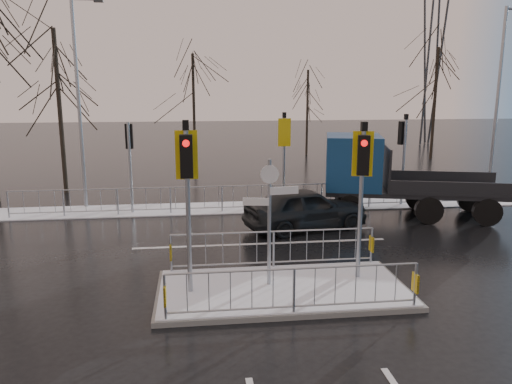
{
  "coord_description": "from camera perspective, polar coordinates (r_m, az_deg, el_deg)",
  "views": [
    {
      "loc": [
        -2.01,
        -11.11,
        4.88
      ],
      "look_at": [
        -0.24,
        3.23,
        1.8
      ],
      "focal_mm": 35.0,
      "sensor_mm": 36.0,
      "label": 1
    }
  ],
  "objects": [
    {
      "name": "tree_near_b",
      "position": [
        24.35,
        -21.76,
        11.83
      ],
      "size": [
        4.0,
        4.0,
        7.55
      ],
      "color": "black",
      "rests_on": "ground"
    },
    {
      "name": "far_kerb_fixtures",
      "position": [
        19.72,
        -0.19,
        0.75
      ],
      "size": [
        18.0,
        0.65,
        3.83
      ],
      "color": "#8E949B",
      "rests_on": "ground"
    },
    {
      "name": "ground",
      "position": [
        12.3,
        3.03,
        -11.37
      ],
      "size": [
        120.0,
        120.0,
        0.0
      ],
      "primitive_type": "plane",
      "color": "black",
      "rests_on": "ground"
    },
    {
      "name": "pylon_wires",
      "position": [
        45.66,
        18.54,
        19.2
      ],
      "size": [
        70.0,
        2.38,
        19.97
      ],
      "color": "#2D3033",
      "rests_on": "ground"
    },
    {
      "name": "street_lamp_right",
      "position": [
        23.3,
        26.04,
        9.64
      ],
      "size": [
        1.25,
        0.18,
        8.0
      ],
      "color": "#8E949B",
      "rests_on": "ground"
    },
    {
      "name": "car_far_lane",
      "position": [
        17.32,
        5.7,
        -1.88
      ],
      "size": [
        4.59,
        2.74,
        1.46
      ],
      "primitive_type": "imported",
      "rotation": [
        0.0,
        0.0,
        1.82
      ],
      "color": "black",
      "rests_on": "ground"
    },
    {
      "name": "tree_far_a",
      "position": [
        33.11,
        -7.17,
        11.86
      ],
      "size": [
        3.75,
        3.75,
        7.08
      ],
      "color": "black",
      "rests_on": "ground"
    },
    {
      "name": "tree_far_b",
      "position": [
        36.02,
        5.92,
        10.87
      ],
      "size": [
        3.25,
        3.25,
        6.14
      ],
      "color": "black",
      "rests_on": "ground"
    },
    {
      "name": "flatbed_truck",
      "position": [
        19.51,
        13.72,
        2.09
      ],
      "size": [
        6.99,
        3.99,
        3.06
      ],
      "color": "black",
      "rests_on": "ground"
    },
    {
      "name": "tree_far_c",
      "position": [
        35.88,
        19.9,
        11.77
      ],
      "size": [
        4.0,
        4.0,
        7.55
      ],
      "color": "black",
      "rests_on": "ground"
    },
    {
      "name": "street_lamp_left",
      "position": [
        21.08,
        -19.46,
        10.31
      ],
      "size": [
        1.25,
        0.18,
        8.2
      ],
      "color": "#8E949B",
      "rests_on": "ground"
    },
    {
      "name": "snow_verge",
      "position": [
        20.4,
        -1.17,
        -1.75
      ],
      "size": [
        30.0,
        2.0,
        0.04
      ],
      "primitive_type": "cube",
      "color": "white",
      "rests_on": "ground"
    },
    {
      "name": "traffic_island",
      "position": [
        12.16,
        2.99,
        -9.66
      ],
      "size": [
        6.0,
        3.04,
        4.15
      ],
      "color": "#64635F",
      "rests_on": "ground"
    },
    {
      "name": "lane_markings",
      "position": [
        12.0,
        3.31,
        -11.97
      ],
      "size": [
        8.0,
        11.38,
        0.01
      ],
      "color": "silver",
      "rests_on": "ground"
    }
  ]
}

